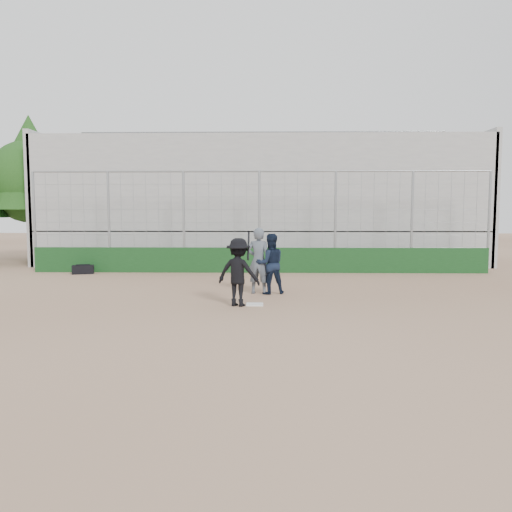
{
  "coord_description": "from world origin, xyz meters",
  "views": [
    {
      "loc": [
        0.33,
        -12.76,
        2.39
      ],
      "look_at": [
        0.0,
        1.4,
        1.15
      ],
      "focal_mm": 35.0,
      "sensor_mm": 36.0,
      "label": 1
    }
  ],
  "objects_px": {
    "catcher_crouched": "(270,274)",
    "equipment_bag": "(83,270)",
    "batter_at_plate": "(238,272)",
    "umpire": "(259,264)"
  },
  "relations": [
    {
      "from": "batter_at_plate",
      "to": "equipment_bag",
      "type": "height_order",
      "value": "batter_at_plate"
    },
    {
      "from": "catcher_crouched",
      "to": "equipment_bag",
      "type": "xyz_separation_m",
      "value": [
        -7.27,
        4.64,
        -0.42
      ]
    },
    {
      "from": "batter_at_plate",
      "to": "umpire",
      "type": "distance_m",
      "value": 1.98
    },
    {
      "from": "equipment_bag",
      "to": "catcher_crouched",
      "type": "bearing_deg",
      "value": -32.52
    },
    {
      "from": "catcher_crouched",
      "to": "equipment_bag",
      "type": "distance_m",
      "value": 8.64
    },
    {
      "from": "batter_at_plate",
      "to": "umpire",
      "type": "bearing_deg",
      "value": 76.0
    },
    {
      "from": "batter_at_plate",
      "to": "equipment_bag",
      "type": "xyz_separation_m",
      "value": [
        -6.45,
        6.52,
        -0.7
      ]
    },
    {
      "from": "batter_at_plate",
      "to": "catcher_crouched",
      "type": "distance_m",
      "value": 2.07
    },
    {
      "from": "batter_at_plate",
      "to": "catcher_crouched",
      "type": "bearing_deg",
      "value": 66.29
    },
    {
      "from": "batter_at_plate",
      "to": "umpire",
      "type": "relative_size",
      "value": 1.08
    }
  ]
}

